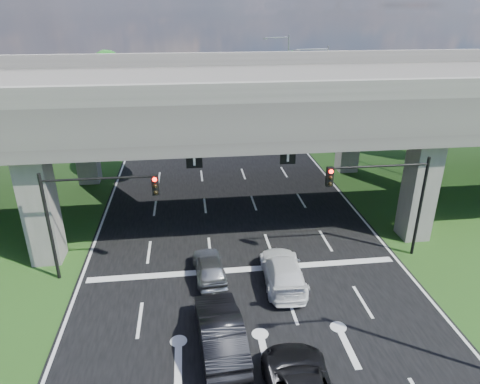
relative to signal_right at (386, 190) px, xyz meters
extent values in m
plane|color=#234115|center=(-7.82, -3.94, -4.19)|extent=(160.00, 160.00, 0.00)
cube|color=black|center=(-7.82, 6.06, -4.17)|extent=(18.00, 120.00, 0.03)
cube|color=#353330|center=(-7.82, 8.06, 3.81)|extent=(80.00, 15.00, 2.00)
cube|color=#615F5A|center=(-7.82, 0.81, 5.31)|extent=(80.00, 0.50, 1.00)
cube|color=#615F5A|center=(-7.82, 15.31, 5.31)|extent=(80.00, 0.50, 1.00)
cube|color=#615F5A|center=(-18.82, 2.06, -0.69)|extent=(1.60, 1.60, 7.00)
cube|color=#615F5A|center=(-18.82, 14.06, -0.69)|extent=(1.60, 1.60, 7.00)
cube|color=#615F5A|center=(3.18, 2.06, -0.69)|extent=(1.60, 1.60, 7.00)
cube|color=#615F5A|center=(3.18, 14.06, -0.69)|extent=(1.60, 1.60, 7.00)
cube|color=black|center=(-10.32, 1.06, 1.81)|extent=(0.85, 0.06, 0.85)
cube|color=black|center=(-5.32, 1.06, 1.81)|extent=(0.85, 0.06, 0.85)
cylinder|color=black|center=(2.18, 0.06, -1.19)|extent=(0.18, 0.18, 6.00)
cylinder|color=black|center=(-0.57, 0.06, 1.41)|extent=(5.50, 0.12, 0.12)
cube|color=black|center=(-3.32, -0.12, 1.01)|extent=(0.35, 0.28, 1.05)
sphere|color=#FF0C05|center=(-3.32, -0.28, 1.36)|extent=(0.22, 0.22, 0.22)
cylinder|color=black|center=(-17.82, 0.06, -1.19)|extent=(0.18, 0.18, 6.00)
cylinder|color=black|center=(-15.07, 0.06, 1.41)|extent=(5.50, 0.12, 0.12)
cube|color=black|center=(-12.32, -0.12, 1.01)|extent=(0.35, 0.28, 1.05)
sphere|color=#FF0C05|center=(-12.32, -0.28, 1.36)|extent=(0.22, 0.22, 0.22)
cylinder|color=gray|center=(2.68, 20.06, 0.81)|extent=(0.16, 0.16, 10.00)
cylinder|color=gray|center=(1.18, 20.06, 5.51)|extent=(3.00, 0.10, 0.10)
cube|color=gray|center=(-0.32, 20.06, 5.41)|extent=(0.60, 0.25, 0.18)
cylinder|color=gray|center=(2.68, 36.06, 0.81)|extent=(0.16, 0.16, 10.00)
cylinder|color=gray|center=(1.18, 36.06, 5.51)|extent=(3.00, 0.10, 0.10)
cube|color=gray|center=(-0.32, 36.06, 5.41)|extent=(0.60, 0.25, 0.18)
cylinder|color=black|center=(-21.82, 22.06, -2.54)|extent=(0.36, 0.36, 3.30)
sphere|color=#144E16|center=(-21.82, 22.06, 0.46)|extent=(4.50, 4.50, 4.50)
sphere|color=#144E16|center=(-21.42, 21.76, 1.81)|extent=(3.60, 3.60, 3.60)
sphere|color=#144E16|center=(-22.12, 22.46, -0.44)|extent=(3.30, 3.30, 3.30)
cylinder|color=black|center=(-24.82, 30.06, -2.76)|extent=(0.36, 0.36, 2.86)
sphere|color=#144E16|center=(-24.82, 30.06, -0.16)|extent=(3.90, 3.90, 3.90)
sphere|color=#144E16|center=(-24.42, 29.76, 1.01)|extent=(3.12, 3.12, 3.12)
sphere|color=#144E16|center=(-25.12, 30.46, -0.94)|extent=(2.86, 2.86, 2.86)
cylinder|color=black|center=(-20.82, 38.06, -2.43)|extent=(0.36, 0.36, 3.52)
sphere|color=#144E16|center=(-20.82, 38.06, 0.77)|extent=(4.80, 4.80, 4.80)
sphere|color=#144E16|center=(-20.42, 37.76, 2.21)|extent=(3.84, 3.84, 3.84)
sphere|color=#144E16|center=(-21.12, 38.46, -0.19)|extent=(3.52, 3.52, 3.52)
cylinder|color=black|center=(5.18, 24.06, -2.65)|extent=(0.36, 0.36, 3.08)
sphere|color=#144E16|center=(5.18, 24.06, 0.15)|extent=(4.20, 4.20, 4.20)
sphere|color=#144E16|center=(5.58, 23.76, 1.41)|extent=(3.36, 3.36, 3.36)
sphere|color=#144E16|center=(4.88, 24.46, -0.69)|extent=(3.08, 3.08, 3.08)
cylinder|color=black|center=(8.18, 32.06, -2.76)|extent=(0.36, 0.36, 2.86)
sphere|color=#144E16|center=(8.18, 32.06, -0.16)|extent=(3.90, 3.90, 3.90)
sphere|color=#144E16|center=(8.58, 31.76, 1.01)|extent=(3.12, 3.12, 3.12)
sphere|color=#144E16|center=(7.88, 32.46, -0.94)|extent=(2.86, 2.86, 2.86)
cylinder|color=black|center=(4.18, 40.06, -2.54)|extent=(0.36, 0.36, 3.30)
sphere|color=#144E16|center=(4.18, 40.06, 0.46)|extent=(4.50, 4.50, 4.50)
sphere|color=#144E16|center=(4.58, 39.76, 1.81)|extent=(3.60, 3.60, 3.60)
sphere|color=#144E16|center=(3.88, 40.46, -0.44)|extent=(3.30, 3.30, 3.30)
imported|color=gray|center=(-9.79, -0.94, -3.49)|extent=(1.88, 4.02, 1.33)
imported|color=black|center=(-9.62, -6.06, -3.32)|extent=(2.12, 5.20, 1.68)
imported|color=white|center=(-6.02, -1.89, -3.44)|extent=(2.23, 5.00, 1.43)
camera|label=1|loc=(-10.53, -20.19, 9.25)|focal=32.00mm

